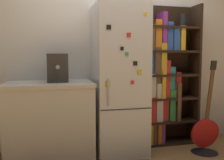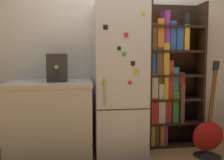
{
  "view_description": "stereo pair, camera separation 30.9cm",
  "coord_description": "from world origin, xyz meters",
  "px_view_note": "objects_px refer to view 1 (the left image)",
  "views": [
    {
      "loc": [
        -0.82,
        -2.84,
        1.19
      ],
      "look_at": [
        -0.09,
        0.15,
        0.92
      ],
      "focal_mm": 40.0,
      "sensor_mm": 36.0,
      "label": 1
    },
    {
      "loc": [
        -0.52,
        -2.9,
        1.19
      ],
      "look_at": [
        -0.09,
        0.15,
        0.92
      ],
      "focal_mm": 40.0,
      "sensor_mm": 36.0,
      "label": 2
    }
  ],
  "objects_px": {
    "refrigerator": "(119,80)",
    "bookshelf": "(164,79)",
    "guitar": "(205,139)",
    "espresso_machine": "(57,68)"
  },
  "relations": [
    {
      "from": "espresso_machine",
      "to": "guitar",
      "type": "bearing_deg",
      "value": -9.65
    },
    {
      "from": "bookshelf",
      "to": "espresso_machine",
      "type": "xyz_separation_m",
      "value": [
        -1.44,
        -0.17,
        0.17
      ]
    },
    {
      "from": "refrigerator",
      "to": "bookshelf",
      "type": "relative_size",
      "value": 0.96
    },
    {
      "from": "refrigerator",
      "to": "guitar",
      "type": "distance_m",
      "value": 1.32
    },
    {
      "from": "espresso_machine",
      "to": "guitar",
      "type": "xyz_separation_m",
      "value": [
        1.79,
        -0.3,
        -0.9
      ]
    },
    {
      "from": "refrigerator",
      "to": "espresso_machine",
      "type": "relative_size",
      "value": 5.55
    },
    {
      "from": "refrigerator",
      "to": "bookshelf",
      "type": "xyz_separation_m",
      "value": [
        0.7,
        0.18,
        -0.01
      ]
    },
    {
      "from": "bookshelf",
      "to": "espresso_machine",
      "type": "bearing_deg",
      "value": -173.42
    },
    {
      "from": "bookshelf",
      "to": "guitar",
      "type": "xyz_separation_m",
      "value": [
        0.35,
        -0.47,
        -0.73
      ]
    },
    {
      "from": "guitar",
      "to": "espresso_machine",
      "type": "bearing_deg",
      "value": 170.35
    }
  ]
}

